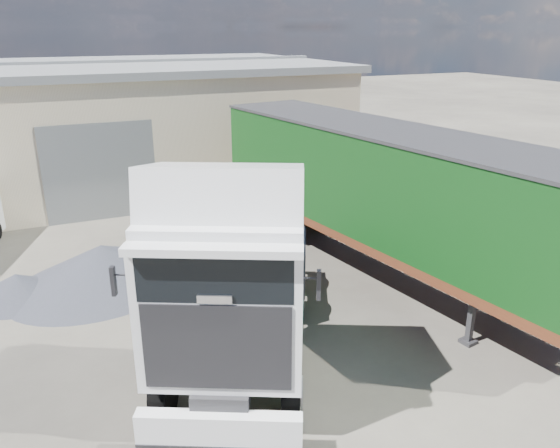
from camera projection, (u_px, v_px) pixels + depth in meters
name	position (u px, v px, depth m)	size (l,w,h in m)	color
ground	(249.00, 336.00, 12.78)	(120.00, 120.00, 0.00)	black
brick_boundary_wall	(463.00, 174.00, 21.90)	(0.35, 26.00, 2.50)	brown
tractor_unit	(234.00, 287.00, 10.65)	(5.55, 7.49, 4.81)	black
box_trailer	(380.00, 186.00, 15.36)	(4.79, 13.06, 4.25)	#2D2D30
gravel_heap	(99.00, 266.00, 15.25)	(7.52, 7.17, 1.13)	#20212B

